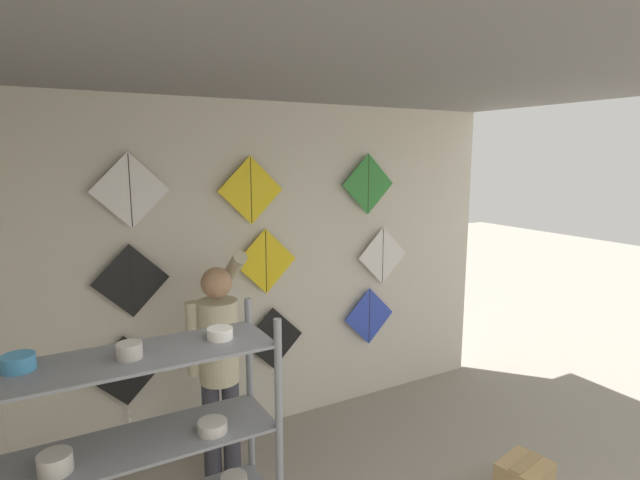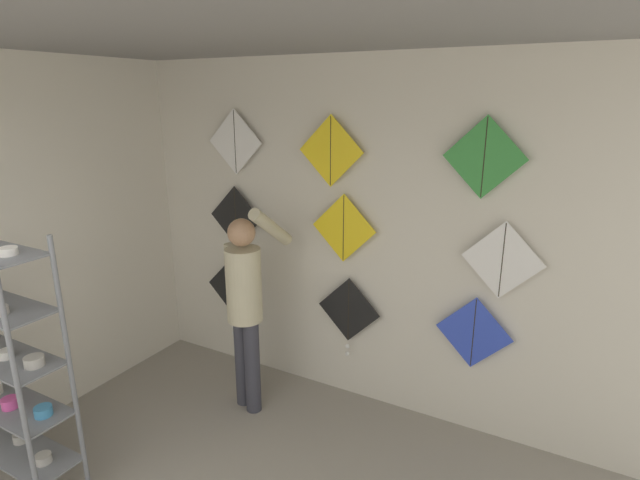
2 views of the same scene
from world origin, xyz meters
The scene contains 12 objects.
back_panel centered at (0.00, 3.34, 1.40)m, with size 4.72×0.06×2.80m, color beige.
ceiling_slab centered at (0.00, 1.65, 2.82)m, with size 4.72×4.11×0.04m, color gray.
shopkeeper centered at (-0.61, 2.73, 0.97)m, with size 0.42×0.54×1.72m.
kite_0 centered at (-1.17, 3.25, 0.73)m, with size 0.55×0.04×0.76m.
kite_1 centered at (0.04, 3.25, 0.78)m, with size 0.55×0.04×0.69m.
kite_2 centered at (1.05, 3.25, 0.84)m, with size 0.55×0.01×0.55m.
kite_3 centered at (-1.08, 3.25, 1.46)m, with size 0.55×0.01×0.55m.
kite_4 centered at (-0.01, 3.25, 1.49)m, with size 0.55×0.01×0.55m.
kite_5 centered at (1.19, 3.25, 1.42)m, with size 0.55×0.01×0.55m.
kite_6 centered at (-1.05, 3.25, 2.11)m, with size 0.55×0.01×0.55m.
kite_7 centered at (-0.13, 3.25, 2.09)m, with size 0.55×0.01×0.55m.
kite_8 centered at (1.01, 3.25, 2.10)m, with size 0.55×0.01×0.55m.
Camera 1 is at (-1.61, -0.53, 2.37)m, focal length 28.00 mm.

